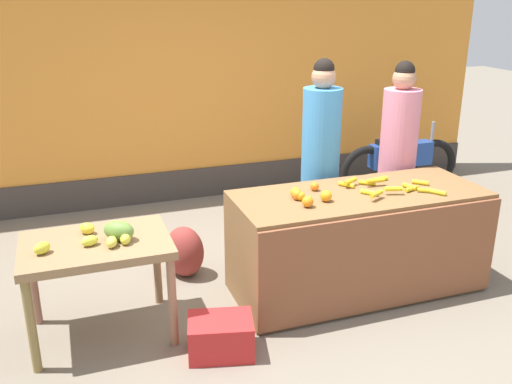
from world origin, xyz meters
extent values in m
plane|color=#756B5B|center=(0.00, 0.00, 0.00)|extent=(24.00, 24.00, 0.00)
cube|color=orange|center=(0.00, 2.71, 1.49)|extent=(7.12, 0.20, 2.97)
cube|color=#3F3833|center=(0.00, 2.60, 0.18)|extent=(7.12, 0.04, 0.36)
cube|color=brown|center=(0.52, 0.00, 0.42)|extent=(2.03, 0.81, 0.85)
cube|color=brown|center=(0.52, -0.42, 0.42)|extent=(2.03, 0.03, 0.79)
cube|color=olive|center=(-1.53, 0.00, 0.70)|extent=(1.01, 0.71, 0.06)
cylinder|color=olive|center=(-1.98, -0.30, 0.34)|extent=(0.06, 0.06, 0.67)
cylinder|color=#956C50|center=(-1.07, -0.30, 0.34)|extent=(0.06, 0.06, 0.67)
cylinder|color=#91624D|center=(-1.98, 0.30, 0.34)|extent=(0.06, 0.06, 0.67)
cylinder|color=#926F4D|center=(-1.07, 0.30, 0.34)|extent=(0.06, 0.06, 0.67)
cylinder|color=gold|center=(1.07, -0.23, 0.87)|extent=(0.12, 0.15, 0.04)
cylinder|color=gold|center=(0.94, -0.06, 0.87)|extent=(0.07, 0.13, 0.04)
cylinder|color=gold|center=(0.67, 0.14, 0.87)|extent=(0.13, 0.11, 0.04)
cylinder|color=gold|center=(0.48, 0.16, 0.87)|extent=(0.10, 0.13, 0.04)
cylinder|color=yellow|center=(0.56, -0.07, 0.87)|extent=(0.11, 0.13, 0.04)
cylinder|color=yellow|center=(1.09, 0.01, 0.87)|extent=(0.12, 0.12, 0.04)
cylinder|color=gold|center=(0.93, -0.10, 0.87)|extent=(0.15, 0.08, 0.04)
cylinder|color=gold|center=(1.01, -0.18, 0.87)|extent=(0.13, 0.10, 0.04)
cylinder|color=yellow|center=(0.82, 0.20, 0.87)|extent=(0.13, 0.05, 0.04)
cylinder|color=gold|center=(0.71, 0.09, 0.90)|extent=(0.16, 0.04, 0.04)
cylinder|color=yellow|center=(0.51, 0.15, 0.90)|extent=(0.15, 0.10, 0.04)
cylinder|color=yellow|center=(0.74, -0.13, 0.90)|extent=(0.14, 0.07, 0.04)
cylinder|color=gold|center=(0.55, -0.19, 0.90)|extent=(0.14, 0.10, 0.04)
sphere|color=orange|center=(0.17, -0.10, 0.89)|extent=(0.09, 0.09, 0.09)
sphere|color=orange|center=(-0.02, 0.01, 0.89)|extent=(0.08, 0.08, 0.08)
sphere|color=orange|center=(-0.01, 0.06, 0.89)|extent=(0.08, 0.08, 0.08)
sphere|color=orange|center=(0.20, 0.16, 0.88)|extent=(0.07, 0.07, 0.07)
sphere|color=orange|center=(0.00, -0.01, 0.88)|extent=(0.07, 0.07, 0.07)
sphere|color=orange|center=(-0.01, -0.16, 0.89)|extent=(0.09, 0.09, 0.09)
ellipsoid|color=yellow|center=(-1.57, 0.15, 0.77)|extent=(0.14, 0.14, 0.08)
ellipsoid|color=#D6D83C|center=(-1.57, -0.06, 0.77)|extent=(0.13, 0.11, 0.07)
ellipsoid|color=#D7CE4A|center=(-1.43, -0.13, 0.77)|extent=(0.09, 0.12, 0.08)
ellipsoid|color=gold|center=(-1.87, -0.09, 0.77)|extent=(0.14, 0.13, 0.08)
ellipsoid|color=yellow|center=(-1.34, -0.12, 0.77)|extent=(0.10, 0.11, 0.08)
ellipsoid|color=olive|center=(-1.37, -0.03, 0.80)|extent=(0.26, 0.24, 0.14)
cylinder|color=#33333D|center=(0.48, 0.65, 0.36)|extent=(0.29, 0.29, 0.71)
cylinder|color=#3F8CCC|center=(0.48, 0.65, 1.14)|extent=(0.34, 0.34, 0.87)
sphere|color=tan|center=(0.48, 0.65, 1.67)|extent=(0.21, 0.21, 0.21)
sphere|color=black|center=(0.48, 0.65, 1.74)|extent=(0.18, 0.18, 0.18)
cylinder|color=#33333D|center=(1.26, 0.62, 0.34)|extent=(0.29, 0.29, 0.69)
cylinder|color=pink|center=(1.26, 0.62, 1.11)|extent=(0.34, 0.34, 0.84)
sphere|color=tan|center=(1.26, 0.62, 1.63)|extent=(0.21, 0.21, 0.21)
sphere|color=black|center=(1.26, 0.62, 1.69)|extent=(0.18, 0.18, 0.18)
torus|color=black|center=(2.64, 1.89, 0.33)|extent=(0.65, 0.09, 0.65)
torus|color=black|center=(1.69, 1.89, 0.33)|extent=(0.65, 0.09, 0.65)
cube|color=navy|center=(2.16, 1.89, 0.51)|extent=(0.80, 0.18, 0.28)
cube|color=black|center=(2.06, 1.89, 0.67)|extent=(0.44, 0.16, 0.08)
cylinder|color=gray|center=(2.59, 1.89, 0.68)|extent=(0.04, 0.04, 0.40)
cube|color=red|center=(-0.79, -0.51, 0.13)|extent=(0.50, 0.41, 0.26)
ellipsoid|color=maroon|center=(-0.77, 0.69, 0.23)|extent=(0.46, 0.47, 0.45)
camera|label=1|loc=(-1.66, -3.71, 2.35)|focal=39.59mm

